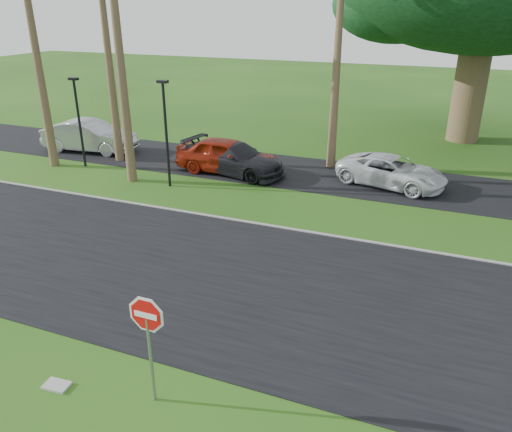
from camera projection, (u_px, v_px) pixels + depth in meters
The scene contains 12 objects.
ground at pixel (201, 317), 13.10m from camera, with size 120.00×120.00×0.00m, color #1F4912.
road at pixel (232, 280), 14.80m from camera, with size 120.00×8.00×0.02m, color black.
parking_strip at pixel (323, 175), 23.76m from camera, with size 120.00×5.00×0.02m, color black.
curb at pixel (278, 227), 18.25m from camera, with size 120.00×0.12×0.06m, color gray.
stop_sign_near at pixel (148, 329), 9.67m from camera, with size 1.05×0.07×2.62m.
streetlight_left at pixel (79, 117), 24.14m from camera, with size 0.45×0.25×4.34m.
streetlight_right at pixel (166, 128), 21.35m from camera, with size 0.45×0.25×4.64m.
car_silver at pixel (90, 136), 27.25m from camera, with size 1.79×5.12×1.69m, color #9EA1A5.
car_red at pixel (227, 156), 23.85m from camera, with size 1.98×4.91×1.67m, color maroon.
car_dark at pixel (234, 158), 23.77m from camera, with size 2.09×5.15×1.50m, color black.
car_minivan at pixel (392, 172), 22.15m from camera, with size 2.21×4.80×1.33m, color silver.
utility_slab at pixel (57, 385), 10.71m from camera, with size 0.55×0.35×0.06m, color #A0A199.
Camera 1 is at (5.43, -9.66, 7.61)m, focal length 35.00 mm.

